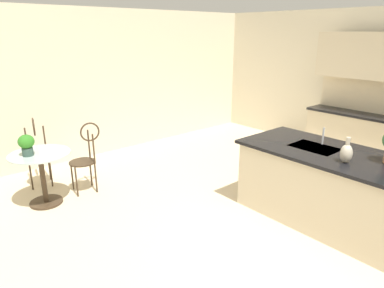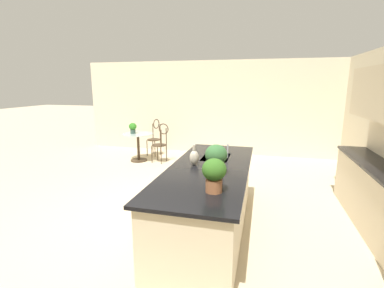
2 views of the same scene
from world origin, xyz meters
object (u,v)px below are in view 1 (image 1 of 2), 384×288
Objects in this scene: vase_on_counter at (346,153)px; potted_plant_on_table at (26,144)px; chair_by_island at (37,149)px; bistro_table at (42,174)px; chair_near_window at (86,154)px.

potted_plant_on_table is at bearing -141.25° from vase_on_counter.
vase_on_counter reaches higher than chair_by_island.
vase_on_counter reaches higher than potted_plant_on_table.
bistro_table is 2.81× the size of potted_plant_on_table.
bistro_table is 0.77× the size of chair_by_island.
vase_on_counter is at bearing 37.13° from bistro_table.
potted_plant_on_table reaches higher than bistro_table.
chair_by_island reaches higher than potted_plant_on_table.
potted_plant_on_table is at bearing -91.04° from bistro_table.
chair_by_island is (-0.73, 0.18, 0.13)m from bistro_table.
chair_by_island is at bearing -150.65° from vase_on_counter.
potted_plant_on_table is 0.99× the size of vase_on_counter.
chair_near_window is at bearing 90.66° from potted_plant_on_table.
vase_on_counter reaches higher than bistro_table.
chair_near_window is at bearing 32.57° from chair_by_island.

